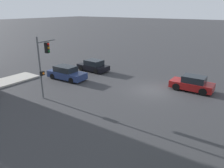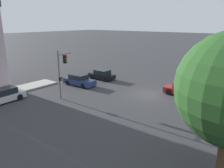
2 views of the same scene
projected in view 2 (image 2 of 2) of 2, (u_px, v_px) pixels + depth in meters
The scene contains 6 objects.
ground_plane at pixel (149, 95), 25.17m from camera, with size 300.00×300.00×0.00m, color #333335.
traffic_signal at pixel (62, 68), 23.28m from camera, with size 0.76×2.20×5.27m.
crossing_car_0 at pixel (182, 90), 24.78m from camera, with size 3.91×1.87×1.44m.
crossing_car_1 at pixel (102, 75), 31.85m from camera, with size 4.00×2.04×1.39m.
crossing_car_2 at pixel (79, 80), 28.73m from camera, with size 4.48×2.01×1.46m.
parked_car_0 at pixel (4, 96), 22.77m from camera, with size 1.97×4.28×1.46m.
Camera 2 is at (-11.23, 21.48, 8.11)m, focal length 35.00 mm.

